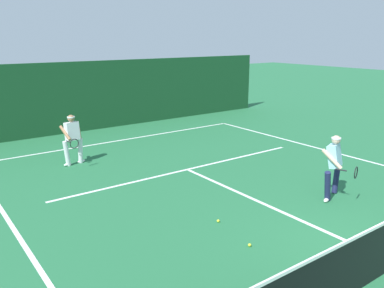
{
  "coord_description": "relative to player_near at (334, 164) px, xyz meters",
  "views": [
    {
      "loc": [
        -6.69,
        -2.94,
        3.93
      ],
      "look_at": [
        -0.31,
        5.8,
        1.0
      ],
      "focal_mm": 37.5,
      "sensor_mm": 36.0,
      "label": 1
    }
  ],
  "objects": [
    {
      "name": "court_line_service",
      "position": [
        -1.69,
        3.88,
        -0.87
      ],
      "size": [
        8.49,
        0.1,
        0.01
      ],
      "primitive_type": "cube",
      "color": "white",
      "rests_on": "ground_plane"
    },
    {
      "name": "player_near",
      "position": [
        0.0,
        0.0,
        0.0
      ],
      "size": [
        1.05,
        0.95,
        1.6
      ],
      "rotation": [
        0.0,
        0.0,
        3.48
      ],
      "color": "#1E234C",
      "rests_on": "ground_plane"
    },
    {
      "name": "tennis_ball_extra",
      "position": [
        -3.21,
        0.58,
        -0.84
      ],
      "size": [
        0.07,
        0.07,
        0.07
      ],
      "primitive_type": "sphere",
      "color": "#D1E033",
      "rests_on": "ground_plane"
    },
    {
      "name": "back_fence_windscreen",
      "position": [
        -1.69,
        10.68,
        0.58
      ],
      "size": [
        17.98,
        0.12,
        2.92
      ],
      "primitive_type": "cube",
      "color": "#154323",
      "rests_on": "ground_plane"
    },
    {
      "name": "player_far",
      "position": [
        -4.27,
        6.4,
        -0.0
      ],
      "size": [
        0.74,
        0.91,
        1.59
      ],
      "rotation": [
        0.0,
        0.0,
        3.31
      ],
      "color": "silver",
      "rests_on": "ground_plane"
    },
    {
      "name": "court_line_centre",
      "position": [
        -1.69,
        0.61,
        -0.87
      ],
      "size": [
        0.1,
        6.4,
        0.01
      ],
      "primitive_type": "cube",
      "color": "white",
      "rests_on": "ground_plane"
    },
    {
      "name": "tennis_ball",
      "position": [
        -3.39,
        -0.58,
        -0.84
      ],
      "size": [
        0.07,
        0.07,
        0.07
      ],
      "primitive_type": "sphere",
      "color": "#D1E033",
      "rests_on": "ground_plane"
    },
    {
      "name": "court_line_baseline_far",
      "position": [
        -1.69,
        8.27,
        -0.87
      ],
      "size": [
        10.41,
        0.1,
        0.01
      ],
      "primitive_type": "cube",
      "color": "white",
      "rests_on": "ground_plane"
    }
  ]
}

